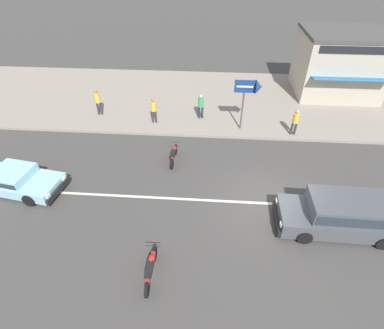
{
  "coord_description": "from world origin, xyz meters",
  "views": [
    {
      "loc": [
        -2.77,
        -9.69,
        9.67
      ],
      "look_at": [
        -3.6,
        1.56,
        0.8
      ],
      "focal_mm": 28.0,
      "sensor_mm": 36.0,
      "label": 1
    }
  ],
  "objects_px": {
    "motorcycle_0": "(151,268)",
    "arrow_signboard": "(255,89)",
    "pedestrian_by_shop": "(98,100)",
    "pedestrian_far_end": "(295,121)",
    "shopfront_mid_block": "(339,63)",
    "minivan_dark_grey_0": "(345,213)",
    "sedan_pale_blue_2": "(14,179)",
    "pedestrian_near_clock": "(201,105)",
    "pedestrian_mid_kerb": "(154,109)",
    "motorcycle_1": "(174,154)"
  },
  "relations": [
    {
      "from": "pedestrian_by_shop",
      "to": "pedestrian_far_end",
      "type": "height_order",
      "value": "pedestrian_by_shop"
    },
    {
      "from": "sedan_pale_blue_2",
      "to": "pedestrian_by_shop",
      "type": "relative_size",
      "value": 2.75
    },
    {
      "from": "pedestrian_near_clock",
      "to": "shopfront_mid_block",
      "type": "bearing_deg",
      "value": 26.0
    },
    {
      "from": "pedestrian_mid_kerb",
      "to": "pedestrian_by_shop",
      "type": "height_order",
      "value": "pedestrian_by_shop"
    },
    {
      "from": "pedestrian_far_end",
      "to": "shopfront_mid_block",
      "type": "height_order",
      "value": "shopfront_mid_block"
    },
    {
      "from": "motorcycle_0",
      "to": "arrow_signboard",
      "type": "distance_m",
      "value": 11.07
    },
    {
      "from": "motorcycle_1",
      "to": "motorcycle_0",
      "type": "bearing_deg",
      "value": -89.91
    },
    {
      "from": "motorcycle_0",
      "to": "motorcycle_1",
      "type": "relative_size",
      "value": 1.06
    },
    {
      "from": "arrow_signboard",
      "to": "shopfront_mid_block",
      "type": "relative_size",
      "value": 0.56
    },
    {
      "from": "pedestrian_by_shop",
      "to": "pedestrian_far_end",
      "type": "relative_size",
      "value": 1.09
    },
    {
      "from": "motorcycle_1",
      "to": "pedestrian_near_clock",
      "type": "relative_size",
      "value": 1.15
    },
    {
      "from": "sedan_pale_blue_2",
      "to": "pedestrian_mid_kerb",
      "type": "height_order",
      "value": "pedestrian_mid_kerb"
    },
    {
      "from": "minivan_dark_grey_0",
      "to": "pedestrian_far_end",
      "type": "bearing_deg",
      "value": 95.05
    },
    {
      "from": "pedestrian_by_shop",
      "to": "pedestrian_far_end",
      "type": "xyz_separation_m",
      "value": [
        12.07,
        -1.55,
        -0.09
      ]
    },
    {
      "from": "pedestrian_far_end",
      "to": "minivan_dark_grey_0",
      "type": "bearing_deg",
      "value": -84.95
    },
    {
      "from": "sedan_pale_blue_2",
      "to": "pedestrian_near_clock",
      "type": "bearing_deg",
      "value": 40.47
    },
    {
      "from": "sedan_pale_blue_2",
      "to": "pedestrian_by_shop",
      "type": "xyz_separation_m",
      "value": [
        1.76,
        7.09,
        0.62
      ]
    },
    {
      "from": "shopfront_mid_block",
      "to": "motorcycle_0",
      "type": "bearing_deg",
      "value": -124.02
    },
    {
      "from": "minivan_dark_grey_0",
      "to": "pedestrian_near_clock",
      "type": "distance_m",
      "value": 10.45
    },
    {
      "from": "sedan_pale_blue_2",
      "to": "shopfront_mid_block",
      "type": "height_order",
      "value": "shopfront_mid_block"
    },
    {
      "from": "arrow_signboard",
      "to": "pedestrian_mid_kerb",
      "type": "bearing_deg",
      "value": 176.14
    },
    {
      "from": "motorcycle_0",
      "to": "motorcycle_1",
      "type": "height_order",
      "value": "same"
    },
    {
      "from": "motorcycle_1",
      "to": "arrow_signboard",
      "type": "height_order",
      "value": "arrow_signboard"
    },
    {
      "from": "motorcycle_1",
      "to": "pedestrian_far_end",
      "type": "xyz_separation_m",
      "value": [
        6.69,
        2.87,
        0.64
      ]
    },
    {
      "from": "pedestrian_by_shop",
      "to": "shopfront_mid_block",
      "type": "relative_size",
      "value": 0.31
    },
    {
      "from": "arrow_signboard",
      "to": "motorcycle_0",
      "type": "bearing_deg",
      "value": -112.84
    },
    {
      "from": "minivan_dark_grey_0",
      "to": "pedestrian_by_shop",
      "type": "bearing_deg",
      "value": 146.31
    },
    {
      "from": "shopfront_mid_block",
      "to": "minivan_dark_grey_0",
      "type": "bearing_deg",
      "value": -104.34
    },
    {
      "from": "motorcycle_0",
      "to": "pedestrian_far_end",
      "type": "xyz_separation_m",
      "value": [
        6.68,
        9.59,
        0.64
      ]
    },
    {
      "from": "sedan_pale_blue_2",
      "to": "motorcycle_0",
      "type": "height_order",
      "value": "sedan_pale_blue_2"
    },
    {
      "from": "motorcycle_0",
      "to": "shopfront_mid_block",
      "type": "distance_m",
      "value": 19.1
    },
    {
      "from": "pedestrian_near_clock",
      "to": "pedestrian_far_end",
      "type": "height_order",
      "value": "pedestrian_near_clock"
    },
    {
      "from": "pedestrian_by_shop",
      "to": "minivan_dark_grey_0",
      "type": "bearing_deg",
      "value": -33.69
    },
    {
      "from": "minivan_dark_grey_0",
      "to": "pedestrian_near_clock",
      "type": "relative_size",
      "value": 3.07
    },
    {
      "from": "shopfront_mid_block",
      "to": "pedestrian_far_end",
      "type": "bearing_deg",
      "value": -122.65
    },
    {
      "from": "pedestrian_near_clock",
      "to": "pedestrian_by_shop",
      "type": "relative_size",
      "value": 0.93
    },
    {
      "from": "pedestrian_mid_kerb",
      "to": "pedestrian_by_shop",
      "type": "relative_size",
      "value": 0.94
    },
    {
      "from": "shopfront_mid_block",
      "to": "sedan_pale_blue_2",
      "type": "bearing_deg",
      "value": -146.63
    },
    {
      "from": "pedestrian_near_clock",
      "to": "pedestrian_by_shop",
      "type": "xyz_separation_m",
      "value": [
        -6.56,
        -0.01,
        0.08
      ]
    },
    {
      "from": "arrow_signboard",
      "to": "pedestrian_by_shop",
      "type": "distance_m",
      "value": 9.79
    },
    {
      "from": "sedan_pale_blue_2",
      "to": "pedestrian_mid_kerb",
      "type": "distance_m",
      "value": 8.4
    },
    {
      "from": "motorcycle_0",
      "to": "motorcycle_1",
      "type": "bearing_deg",
      "value": 90.09
    },
    {
      "from": "motorcycle_0",
      "to": "arrow_signboard",
      "type": "height_order",
      "value": "arrow_signboard"
    },
    {
      "from": "sedan_pale_blue_2",
      "to": "shopfront_mid_block",
      "type": "relative_size",
      "value": 0.85
    },
    {
      "from": "minivan_dark_grey_0",
      "to": "pedestrian_by_shop",
      "type": "relative_size",
      "value": 2.84
    },
    {
      "from": "shopfront_mid_block",
      "to": "pedestrian_by_shop",
      "type": "bearing_deg",
      "value": -163.9
    },
    {
      "from": "minivan_dark_grey_0",
      "to": "sedan_pale_blue_2",
      "type": "height_order",
      "value": "minivan_dark_grey_0"
    },
    {
      "from": "minivan_dark_grey_0",
      "to": "shopfront_mid_block",
      "type": "height_order",
      "value": "shopfront_mid_block"
    },
    {
      "from": "motorcycle_0",
      "to": "pedestrian_near_clock",
      "type": "distance_m",
      "value": 11.22
    },
    {
      "from": "motorcycle_0",
      "to": "pedestrian_mid_kerb",
      "type": "relative_size",
      "value": 1.21
    }
  ]
}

